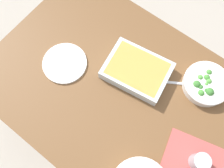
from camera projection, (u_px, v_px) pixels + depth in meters
The scene contains 8 objects.
ground_plane at pixel (112, 116), 1.87m from camera, with size 6.00×6.00×0.00m, color #B2A899.
dining_table at pixel (112, 90), 1.26m from camera, with size 1.20×0.90×0.74m.
placemat at pixel (196, 162), 1.05m from camera, with size 0.28×0.20×0.00m, color #B24C47.
broccoli_bowl at pixel (206, 84), 1.14m from camera, with size 0.22×0.22×0.07m.
baking_dish at pixel (137, 70), 1.16m from camera, with size 0.33×0.26×0.06m.
drink_cup at pixel (199, 162), 1.01m from camera, with size 0.07×0.07×0.08m.
side_plate at pixel (65, 63), 1.20m from camera, with size 0.22×0.22×0.01m, color white.
spoon_by_broccoli at pixel (183, 84), 1.17m from camera, with size 0.16×0.11×0.01m.
Camera 1 is at (-0.24, 0.31, 1.84)m, focal length 38.92 mm.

